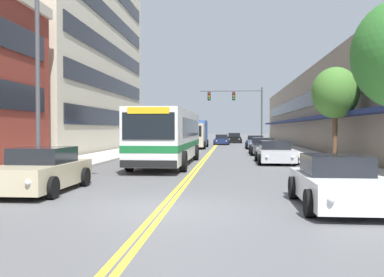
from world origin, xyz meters
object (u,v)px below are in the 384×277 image
at_px(city_bus, 169,134).
at_px(car_beige_parked_left_mid, 42,171).
at_px(car_black_moving_second, 234,138).
at_px(traffic_signal_mast, 240,104).
at_px(car_dark_grey_parked_right_far, 263,147).
at_px(car_slate_blue_parked_right_end, 255,142).
at_px(car_charcoal_parked_left_near, 159,146).
at_px(car_silver_parked_right_mid, 275,153).
at_px(street_tree_right_mid, 335,93).
at_px(car_navy_moving_lead, 222,140).
at_px(street_lamp_left_near, 48,65).
at_px(fire_hydrant, 329,163).
at_px(box_truck, 195,134).
at_px(car_white_parked_right_foreground, 337,183).

distance_m(city_bus, car_beige_parked_left_mid, 11.24).
xyz_separation_m(car_black_moving_second, traffic_signal_mast, (0.55, -13.58, 4.10)).
xyz_separation_m(car_dark_grey_parked_right_far, car_slate_blue_parked_right_end, (-0.01, 9.72, 0.02)).
bearing_deg(car_charcoal_parked_left_near, car_slate_blue_parked_right_end, 44.29).
height_order(car_silver_parked_right_mid, car_slate_blue_parked_right_end, car_slate_blue_parked_right_end).
distance_m(car_beige_parked_left_mid, street_tree_right_mid, 16.60).
bearing_deg(car_beige_parked_left_mid, car_navy_moving_lead, 83.17).
height_order(car_dark_grey_parked_right_far, car_slate_blue_parked_right_end, car_slate_blue_parked_right_end).
bearing_deg(car_dark_grey_parked_right_far, car_black_moving_second, 94.17).
distance_m(car_navy_moving_lead, street_lamp_left_near, 40.67).
relative_size(car_black_moving_second, street_lamp_left_near, 0.60).
bearing_deg(fire_hydrant, traffic_signal_mast, 96.10).
relative_size(car_charcoal_parked_left_near, car_silver_parked_right_mid, 0.92).
distance_m(box_truck, street_lamp_left_near, 29.84).
distance_m(city_bus, street_tree_right_mid, 9.58).
bearing_deg(box_truck, car_beige_parked_left_mid, -94.38).
relative_size(car_beige_parked_left_mid, car_white_parked_right_foreground, 1.07).
relative_size(car_dark_grey_parked_right_far, fire_hydrant, 5.72).
bearing_deg(car_beige_parked_left_mid, car_white_parked_right_foreground, -12.78).
relative_size(traffic_signal_mast, street_tree_right_mid, 1.32).
height_order(car_slate_blue_parked_right_end, street_lamp_left_near, street_lamp_left_near).
distance_m(car_silver_parked_right_mid, car_navy_moving_lead, 29.76).
height_order(city_bus, car_silver_parked_right_mid, city_bus).
bearing_deg(car_navy_moving_lead, car_charcoal_parked_left_near, -103.95).
distance_m(car_charcoal_parked_left_near, car_beige_parked_left_mid, 22.13).
bearing_deg(car_charcoal_parked_left_near, car_dark_grey_parked_right_far, -9.16).
xyz_separation_m(car_white_parked_right_foreground, car_slate_blue_parked_right_end, (-0.18, 32.47, 0.00)).
xyz_separation_m(car_dark_grey_parked_right_far, traffic_signal_mast, (-1.46, 13.95, 4.14)).
height_order(car_silver_parked_right_mid, traffic_signal_mast, traffic_signal_mast).
bearing_deg(car_silver_parked_right_mid, car_black_moving_second, 93.29).
bearing_deg(city_bus, traffic_signal_mast, 79.05).
bearing_deg(car_slate_blue_parked_right_end, car_white_parked_right_foreground, -89.69).
bearing_deg(car_dark_grey_parked_right_far, box_truck, 120.85).
height_order(car_black_moving_second, box_truck, box_truck).
bearing_deg(car_beige_parked_left_mid, car_black_moving_second, 82.13).
distance_m(car_black_moving_second, box_truck, 17.55).
bearing_deg(street_lamp_left_near, car_silver_parked_right_mid, 48.84).
bearing_deg(city_bus, car_dark_grey_parked_right_far, 58.42).
relative_size(car_black_moving_second, street_tree_right_mid, 0.82).
bearing_deg(fire_hydrant, car_navy_moving_lead, 98.35).
distance_m(car_beige_parked_left_mid, car_navy_moving_lead, 42.13).
bearing_deg(car_navy_moving_lead, traffic_signal_mast, -72.78).
relative_size(car_beige_parked_left_mid, street_tree_right_mid, 0.87).
bearing_deg(car_beige_parked_left_mid, fire_hydrant, 28.06).
relative_size(car_white_parked_right_foreground, car_silver_parked_right_mid, 0.88).
height_order(car_charcoal_parked_left_near, car_white_parked_right_foreground, car_white_parked_right_foreground).
height_order(car_dark_grey_parked_right_far, street_tree_right_mid, street_tree_right_mid).
xyz_separation_m(car_white_parked_right_foreground, fire_hydrant, (1.50, 7.52, -0.05)).
xyz_separation_m(box_truck, fire_hydrant, (7.95, -25.76, -0.93)).
height_order(car_beige_parked_left_mid, car_black_moving_second, car_beige_parked_left_mid).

